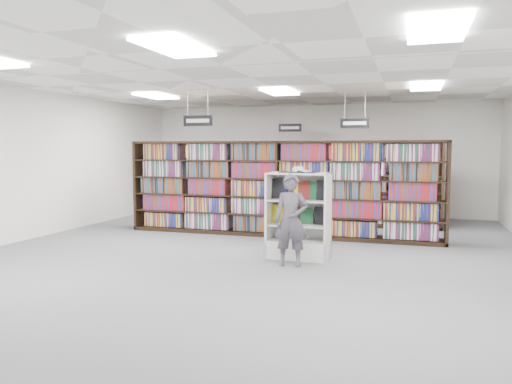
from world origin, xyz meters
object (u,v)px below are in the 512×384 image
(open_book, at_px, (299,171))
(shopper, at_px, (291,220))
(bookshelf_row_near, at_px, (280,189))
(endcap_display, at_px, (299,230))

(open_book, relative_size, shopper, 0.44)
(bookshelf_row_near, distance_m, endcap_display, 2.32)
(bookshelf_row_near, bearing_deg, open_book, -67.01)
(bookshelf_row_near, bearing_deg, endcap_display, -66.52)
(bookshelf_row_near, distance_m, shopper, 2.86)
(endcap_display, height_order, open_book, open_book)
(bookshelf_row_near, bearing_deg, shopper, -71.38)
(bookshelf_row_near, xyz_separation_m, endcap_display, (0.90, -2.07, -0.54))
(bookshelf_row_near, height_order, shopper, bookshelf_row_near)
(endcap_display, relative_size, open_book, 2.28)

